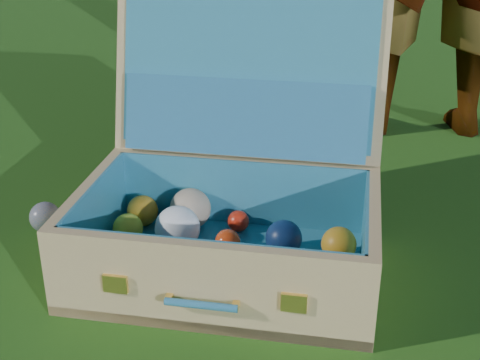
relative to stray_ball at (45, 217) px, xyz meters
name	(u,v)px	position (x,y,z in m)	size (l,w,h in m)	color
ground	(249,235)	(0.50, 0.17, -0.04)	(60.00, 60.00, 0.00)	#215114
stray_ball	(45,217)	(0.00, 0.00, 0.00)	(0.08, 0.08, 0.08)	#3F62A5
suitcase	(231,186)	(0.49, 0.07, 0.14)	(0.77, 0.72, 0.63)	tan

